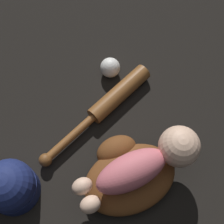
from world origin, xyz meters
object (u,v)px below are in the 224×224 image
(baseball_bat, at_px, (109,103))
(baseball, at_px, (110,68))
(baseball_glove, at_px, (128,174))
(baby_figure, at_px, (149,162))
(baseball_cap, at_px, (10,187))

(baseball_bat, relative_size, baseball, 6.72)
(baseball_glove, distance_m, baby_figure, 0.11)
(baseball_bat, distance_m, baseball_cap, 0.41)
(baby_figure, distance_m, baseball_cap, 0.41)
(baseball_glove, relative_size, baseball, 4.78)
(baby_figure, relative_size, baseball_cap, 1.70)
(baby_figure, bearing_deg, baseball_bat, 69.89)
(baseball_bat, bearing_deg, baseball_cap, 179.44)
(baseball_cap, bearing_deg, baseball_glove, -38.80)
(baseball_bat, bearing_deg, baseball_glove, -122.43)
(baby_figure, bearing_deg, baseball_cap, 141.55)
(baby_figure, distance_m, baseball, 0.41)
(baby_figure, bearing_deg, baseball_glove, 143.68)
(baseball_glove, distance_m, baseball_bat, 0.26)
(baseball_glove, xyz_separation_m, baby_figure, (0.05, -0.03, 0.09))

